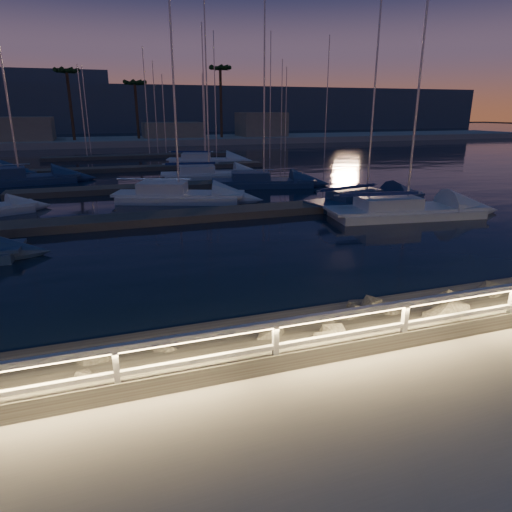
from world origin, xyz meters
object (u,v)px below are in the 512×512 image
Objects in this scene: guard_rail at (362,320)px; sailboat_c at (261,181)px; sailboat_d at (402,209)px; sailboat_h at (364,199)px; sailboat_g at (207,174)px; sailboat_f at (176,195)px; sailboat_j at (16,178)px; sailboat_l at (204,160)px.

sailboat_c is (6.63, 24.96, -0.96)m from guard_rail.
sailboat_d is at bearing -59.55° from sailboat_c.
sailboat_g is at bearing 102.60° from sailboat_h.
sailboat_f is at bearing -105.91° from sailboat_g.
sailboat_j reaches higher than sailboat_c.
sailboat_c is 8.02m from sailboat_f.
sailboat_c is at bearing -30.81° from sailboat_j.
sailboat_g is 0.91× the size of sailboat_j.
sailboat_h is at bearing 58.05° from guard_rail.
sailboat_l reaches higher than guard_rail.
sailboat_j is 19.52m from sailboat_l.
sailboat_l is (17.01, 9.59, -0.06)m from sailboat_j.
sailboat_l is at bearing 106.08° from sailboat_d.
sailboat_j is at bearing 145.35° from sailboat_d.
guard_rail is 16.55m from sailboat_d.
sailboat_d is 18.69m from sailboat_g.
guard_rail is at bearing -91.72° from sailboat_c.
sailboat_g is at bearing 86.83° from sailboat_f.
sailboat_c is at bearing 114.81° from sailboat_d.
sailboat_d is 1.05× the size of sailboat_l.
sailboat_g reaches higher than sailboat_c.
sailboat_d is at bearing -62.83° from sailboat_l.
sailboat_j is at bearing 130.95° from sailboat_h.
sailboat_g reaches higher than guard_rail.
guard_rail is at bearing -88.63° from sailboat_g.
guard_rail is 21.17m from sailboat_f.
sailboat_l is at bearing 86.74° from sailboat_g.
sailboat_g is at bearing 118.56° from sailboat_d.
sailboat_j is at bearing 154.73° from sailboat_f.
sailboat_f is 10.02m from sailboat_g.
sailboat_j reaches higher than sailboat_d.
sailboat_l reaches higher than sailboat_c.
sailboat_l reaches higher than sailboat_h.
sailboat_j is at bearing -131.98° from sailboat_l.
sailboat_f is 0.93× the size of sailboat_j.
guard_rail is at bearing -79.63° from sailboat_l.
sailboat_j reaches higher than sailboat_l.
sailboat_c is at bearing -69.41° from sailboat_l.
sailboat_f is 11.62m from sailboat_h.
sailboat_j is (-17.59, 7.22, 0.06)m from sailboat_c.
sailboat_d is 1.06× the size of sailboat_f.
sailboat_c is 6.07m from sailboat_g.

